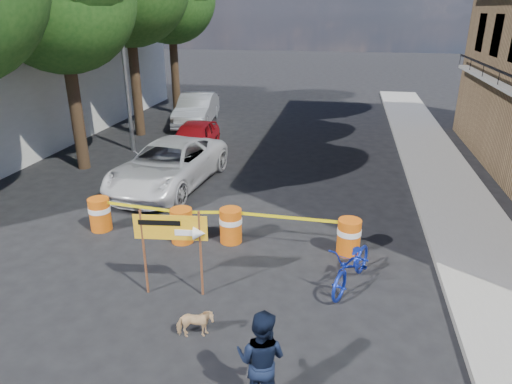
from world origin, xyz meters
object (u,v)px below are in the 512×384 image
at_px(dog, 195,324).
at_px(suv_white, 168,165).
at_px(barrel_mid_right, 231,225).
at_px(sedan_silver, 197,109).
at_px(barrel_far_left, 100,213).
at_px(barrel_far_right, 349,236).
at_px(pedestrian, 261,359).
at_px(barrel_mid_left, 182,225).
at_px(sedan_red, 194,139).
at_px(bicycle, 354,246).
at_px(detour_sign, 180,234).

distance_m(dog, suv_white, 7.91).
relative_size(barrel_mid_right, sedan_silver, 0.19).
relative_size(barrel_far_left, barrel_far_right, 1.00).
bearing_deg(barrel_mid_right, suv_white, 130.83).
distance_m(barrel_mid_right, pedestrian, 5.22).
height_order(barrel_mid_left, sedan_red, sedan_red).
height_order(barrel_far_right, bicycle, bicycle).
distance_m(bicycle, dog, 3.62).
relative_size(barrel_mid_right, pedestrian, 0.55).
bearing_deg(detour_sign, barrel_far_left, 135.69).
xyz_separation_m(barrel_mid_left, pedestrian, (2.93, -4.69, 0.34)).
bearing_deg(barrel_mid_right, detour_sign, -99.10).
relative_size(pedestrian, sedan_red, 0.41).
height_order(suv_white, sedan_red, suv_white).
relative_size(pedestrian, dog, 2.38).
height_order(barrel_far_left, sedan_silver, sedan_silver).
relative_size(dog, suv_white, 0.13).
bearing_deg(barrel_mid_right, barrel_mid_left, -169.08).
bearing_deg(barrel_far_left, dog, -43.62).
bearing_deg(barrel_far_left, pedestrian, -42.76).
relative_size(barrel_far_left, suv_white, 0.17).
bearing_deg(barrel_far_right, bicycle, -86.69).
height_order(barrel_mid_right, sedan_red, sedan_red).
bearing_deg(detour_sign, suv_white, 106.70).
relative_size(detour_sign, dog, 2.79).
bearing_deg(sedan_silver, barrel_mid_right, -74.94).
distance_m(barrel_far_right, sedan_red, 9.38).
bearing_deg(barrel_far_right, barrel_mid_right, 179.02).
bearing_deg(barrel_mid_left, sedan_silver, 106.33).
relative_size(barrel_far_left, barrel_mid_left, 1.00).
distance_m(pedestrian, sedan_silver, 18.30).
bearing_deg(barrel_mid_left, detour_sign, -69.43).
distance_m(barrel_far_right, dog, 4.53).
height_order(bicycle, sedan_silver, bicycle).
relative_size(barrel_far_left, sedan_silver, 0.19).
xyz_separation_m(barrel_mid_right, suv_white, (-3.01, 3.48, 0.27)).
bearing_deg(sedan_silver, bicycle, -66.67).
xyz_separation_m(barrel_far_right, sedan_red, (-6.24, 7.00, 0.21)).
relative_size(detour_sign, pedestrian, 1.17).
height_order(barrel_mid_right, bicycle, bicycle).
xyz_separation_m(barrel_far_left, dog, (3.88, -3.69, -0.18)).
bearing_deg(suv_white, detour_sign, -60.28).
xyz_separation_m(detour_sign, suv_white, (-2.62, 5.93, -0.66)).
height_order(barrel_mid_right, suv_white, suv_white).
xyz_separation_m(suv_white, sedan_silver, (-1.85, 8.68, 0.03)).
xyz_separation_m(barrel_far_left, sedan_silver, (-1.25, 12.17, 0.31)).
relative_size(barrel_mid_left, barrel_mid_right, 1.00).
distance_m(barrel_far_right, sedan_silver, 14.49).
bearing_deg(detour_sign, dog, -69.38).
relative_size(bicycle, sedan_silver, 0.42).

